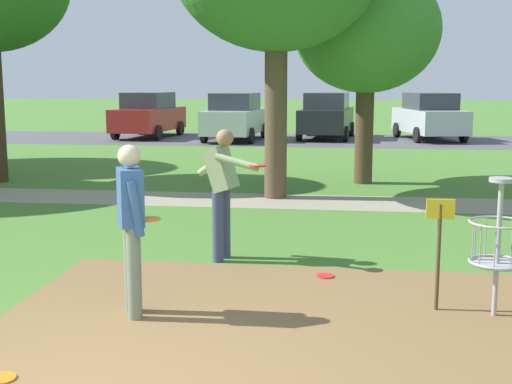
{
  "coord_description": "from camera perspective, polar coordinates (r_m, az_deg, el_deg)",
  "views": [
    {
      "loc": [
        1.87,
        -4.18,
        2.32
      ],
      "look_at": [
        0.82,
        3.71,
        1.0
      ],
      "focal_mm": 47.38,
      "sensor_mm": 36.0,
      "label": 1
    }
  ],
  "objects": [
    {
      "name": "disc_golf_basket",
      "position": [
        7.04,
        19.26,
        -3.96
      ],
      "size": [
        0.98,
        0.58,
        1.39
      ],
      "color": "#9E9EA3",
      "rests_on": "ground"
    },
    {
      "name": "frisbee_near_basket",
      "position": [
        5.84,
        -20.74,
        -14.51
      ],
      "size": [
        0.23,
        0.23,
        0.02
      ],
      "primitive_type": "cylinder",
      "color": "orange",
      "rests_on": "ground"
    },
    {
      "name": "parked_car_center_right",
      "position": [
        27.47,
        5.99,
        6.43
      ],
      "size": [
        2.27,
        4.35,
        1.84
      ],
      "color": "black",
      "rests_on": "ground"
    },
    {
      "name": "frisbee_by_tee",
      "position": [
        8.16,
        5.87,
        -7.08
      ],
      "size": [
        0.21,
        0.21,
        0.02
      ],
      "primitive_type": "cylinder",
      "color": "red",
      "rests_on": "ground"
    },
    {
      "name": "parking_lot_strip",
      "position": [
        26.82,
        3.54,
        4.42
      ],
      "size": [
        36.0,
        6.0,
        0.01
      ],
      "primitive_type": "cube",
      "color": "#4C4C51",
      "rests_on": "ground"
    },
    {
      "name": "dirt_tee_pad",
      "position": [
        6.8,
        5.31,
        -10.53
      ],
      "size": [
        6.29,
        3.67,
        0.01
      ],
      "primitive_type": "cube",
      "color": "brown",
      "rests_on": "ground"
    },
    {
      "name": "gravel_path",
      "position": [
        13.2,
        -0.71,
        -0.71
      ],
      "size": [
        40.0,
        1.62,
        0.0
      ],
      "primitive_type": "cube",
      "color": "gray",
      "rests_on": "ground"
    },
    {
      "name": "parked_car_center_left",
      "position": [
        26.47,
        -1.77,
        6.36
      ],
      "size": [
        2.19,
        4.31,
        1.84
      ],
      "color": "#B2B7BC",
      "rests_on": "ground"
    },
    {
      "name": "player_foreground_watching",
      "position": [
        8.69,
        -2.87,
        0.57
      ],
      "size": [
        1.0,
        0.73,
        1.71
      ],
      "color": "#384260",
      "rests_on": "ground"
    },
    {
      "name": "tree_near_left",
      "position": [
        15.51,
        9.33,
        13.23
      ],
      "size": [
        3.24,
        3.24,
        4.79
      ],
      "color": "#4C3823",
      "rests_on": "ground"
    },
    {
      "name": "parked_car_leftmost",
      "position": [
        28.26,
        -9.06,
        6.44
      ],
      "size": [
        2.28,
        4.35,
        1.84
      ],
      "color": "maroon",
      "rests_on": "ground"
    },
    {
      "name": "parked_car_rightmost",
      "position": [
        27.65,
        14.44,
        6.2
      ],
      "size": [
        2.69,
        4.49,
        1.84
      ],
      "color": "#B2B7BC",
      "rests_on": "ground"
    },
    {
      "name": "player_waiting_left",
      "position": [
        6.71,
        -10.48,
        -2.37
      ],
      "size": [
        0.45,
        0.49,
        1.71
      ],
      "color": "slate",
      "rests_on": "ground"
    }
  ]
}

